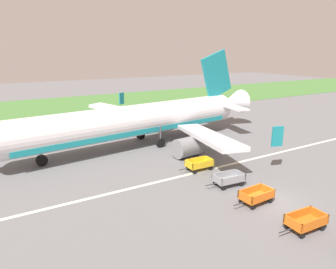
{
  "coord_description": "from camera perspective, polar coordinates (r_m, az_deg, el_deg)",
  "views": [
    {
      "loc": [
        -17.52,
        -14.1,
        11.01
      ],
      "look_at": [
        -2.07,
        11.79,
        2.8
      ],
      "focal_mm": 32.6,
      "sensor_mm": 36.0,
      "label": 1
    }
  ],
  "objects": [
    {
      "name": "ground_plane",
      "position": [
        25.04,
        18.6,
        -11.71
      ],
      "size": [
        220.0,
        220.0,
        0.0
      ],
      "primitive_type": "plane",
      "color": "slate"
    },
    {
      "name": "grass_strip",
      "position": [
        67.42,
        -15.42,
        5.32
      ],
      "size": [
        220.0,
        28.0,
        0.06
      ],
      "primitive_type": "cube",
      "color": "#477A38",
      "rests_on": "ground"
    },
    {
      "name": "apron_stripe",
      "position": [
        29.91,
        7.69,
        -6.49
      ],
      "size": [
        120.0,
        0.36,
        0.01
      ],
      "primitive_type": "cube",
      "color": "silver",
      "rests_on": "ground"
    },
    {
      "name": "airplane",
      "position": [
        36.58,
        -5.32,
        2.61
      ],
      "size": [
        37.67,
        30.31,
        11.34
      ],
      "color": "silver",
      "rests_on": "ground"
    },
    {
      "name": "baggage_cart_second_in_row",
      "position": [
        21.94,
        24.33,
        -14.56
      ],
      "size": [
        3.59,
        1.55,
        1.07
      ],
      "color": "orange",
      "rests_on": "ground"
    },
    {
      "name": "baggage_cart_third_in_row",
      "position": [
        24.16,
        16.16,
        -10.94
      ],
      "size": [
        3.57,
        1.48,
        1.07
      ],
      "color": "orange",
      "rests_on": "ground"
    },
    {
      "name": "baggage_cart_fourth_in_row",
      "position": [
        26.56,
        11.26,
        -8.15
      ],
      "size": [
        3.6,
        1.61,
        1.07
      ],
      "color": "gray",
      "rests_on": "ground"
    },
    {
      "name": "baggage_cart_far_end",
      "position": [
        29.46,
        5.86,
        -5.54
      ],
      "size": [
        3.56,
        1.45,
        1.07
      ],
      "color": "gold",
      "rests_on": "ground"
    }
  ]
}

